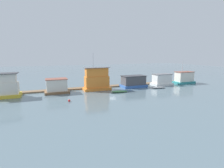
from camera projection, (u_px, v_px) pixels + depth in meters
ground_plane at (111, 89)px, 44.66m from camera, size 200.00×200.00×0.00m
dock_walkway at (107, 86)px, 47.15m from camera, size 59.60×2.17×0.30m
houseboat_yellow at (4, 87)px, 35.47m from camera, size 5.98×3.52×5.00m
houseboat_brown at (57, 86)px, 39.83m from camera, size 5.40×4.12×3.28m
houseboat_orange at (97, 80)px, 42.92m from camera, size 6.63×3.30×8.95m
houseboat_blue at (133, 82)px, 46.89m from camera, size 6.72×3.87×3.09m
houseboat_white at (162, 80)px, 49.75m from camera, size 5.72×3.48×3.23m
houseboat_teal at (184, 78)px, 52.67m from camera, size 6.03×3.41×6.84m
dinghy_green at (119, 91)px, 40.41m from camera, size 4.11×1.94×0.44m
dinghy_grey at (158, 87)px, 45.31m from camera, size 4.10×2.20×0.41m
mooring_post_near_right at (49, 88)px, 40.39m from camera, size 0.29×0.29×1.98m
mooring_post_far_right at (8, 91)px, 37.39m from camera, size 0.28×0.28×1.85m
buoy_red at (69, 101)px, 32.50m from camera, size 0.46×0.46×0.46m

